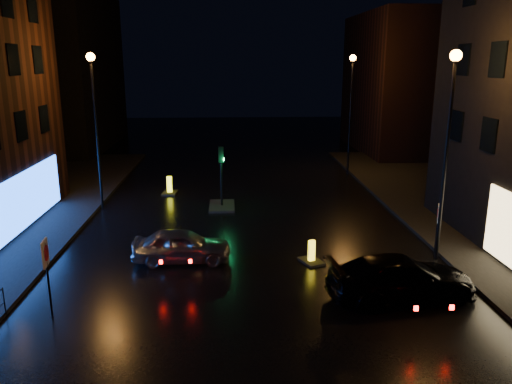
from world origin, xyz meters
TOP-DOWN VIEW (x-y plane):
  - ground at (0.00, 0.00)m, footprint 120.00×120.00m
  - building_far_left at (-16.00, 35.00)m, footprint 8.00×16.00m
  - building_far_right at (15.00, 32.00)m, footprint 8.00×14.00m
  - street_lamp_lfar at (-7.80, 14.00)m, footprint 0.44×0.44m
  - street_lamp_rnear at (7.80, 6.00)m, footprint 0.44×0.44m
  - street_lamp_rfar at (7.80, 22.00)m, footprint 0.44×0.44m
  - traffic_signal at (-1.20, 14.00)m, footprint 1.40×2.40m
  - silver_hatchback at (-2.73, 6.27)m, footprint 3.97×1.60m
  - dark_sedan at (5.10, 2.55)m, footprint 5.36×2.71m
  - bollard_near at (2.54, 5.85)m, footprint 1.07×1.27m
  - bollard_far at (-4.45, 17.09)m, footprint 0.96×1.33m
  - road_sign_left at (-6.50, 1.88)m, footprint 0.14×0.63m
  - road_sign_right at (7.90, 6.41)m, footprint 0.24×0.51m

SIDE VIEW (x-z plane):
  - ground at x=0.00m, z-range 0.00..0.00m
  - bollard_near at x=2.54m, z-range -0.27..0.68m
  - bollard_far at x=-4.45m, z-range -0.31..0.79m
  - traffic_signal at x=-1.20m, z-range -1.22..2.23m
  - silver_hatchback at x=-2.73m, z-range 0.00..1.35m
  - dark_sedan at x=5.10m, z-range 0.00..1.49m
  - road_sign_right at x=7.90m, z-range 0.54..2.73m
  - road_sign_left at x=-6.50m, z-range 0.65..3.26m
  - street_lamp_lfar at x=-7.80m, z-range 1.38..9.75m
  - street_lamp_rnear at x=7.80m, z-range 1.38..9.75m
  - street_lamp_rfar at x=7.80m, z-range 1.38..9.75m
  - building_far_right at x=15.00m, z-range 0.00..12.00m
  - building_far_left at x=-16.00m, z-range 0.00..14.00m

